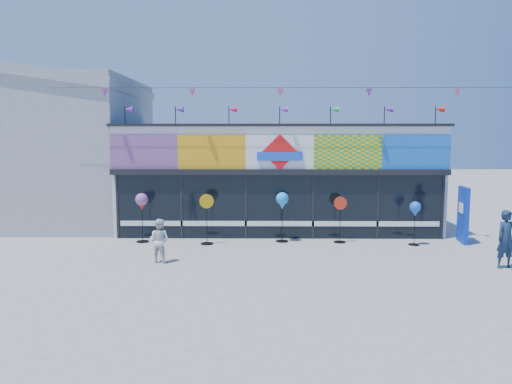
{
  "coord_description": "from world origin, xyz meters",
  "views": [
    {
      "loc": [
        -0.63,
        -14.2,
        3.7
      ],
      "look_at": [
        -0.82,
        2.0,
        1.84
      ],
      "focal_mm": 35.0,
      "sensor_mm": 36.0,
      "label": 1
    }
  ],
  "objects_px": {
    "blue_sign": "(463,215)",
    "child": "(159,240)",
    "spinner_2": "(282,202)",
    "spinner_3": "(340,218)",
    "spinner_0": "(142,203)",
    "spinner_4": "(415,210)",
    "spinner_1": "(207,218)",
    "adult_man": "(506,239)"
  },
  "relations": [
    {
      "from": "spinner_0",
      "to": "adult_man",
      "type": "relative_size",
      "value": 1.05
    },
    {
      "from": "child",
      "to": "spinner_2",
      "type": "bearing_deg",
      "value": -123.49
    },
    {
      "from": "spinner_1",
      "to": "child",
      "type": "distance_m",
      "value": 2.68
    },
    {
      "from": "spinner_1",
      "to": "adult_man",
      "type": "height_order",
      "value": "spinner_1"
    },
    {
      "from": "spinner_4",
      "to": "spinner_3",
      "type": "bearing_deg",
      "value": 171.17
    },
    {
      "from": "blue_sign",
      "to": "spinner_1",
      "type": "height_order",
      "value": "blue_sign"
    },
    {
      "from": "blue_sign",
      "to": "spinner_4",
      "type": "relative_size",
      "value": 1.3
    },
    {
      "from": "blue_sign",
      "to": "child",
      "type": "bearing_deg",
      "value": -157.98
    },
    {
      "from": "blue_sign",
      "to": "spinner_1",
      "type": "bearing_deg",
      "value": -171.28
    },
    {
      "from": "spinner_2",
      "to": "adult_man",
      "type": "bearing_deg",
      "value": -29.06
    },
    {
      "from": "spinner_0",
      "to": "spinner_4",
      "type": "bearing_deg",
      "value": -2.3
    },
    {
      "from": "blue_sign",
      "to": "spinner_0",
      "type": "distance_m",
      "value": 11.09
    },
    {
      "from": "spinner_0",
      "to": "spinner_2",
      "type": "distance_m",
      "value": 4.85
    },
    {
      "from": "spinner_3",
      "to": "child",
      "type": "height_order",
      "value": "spinner_3"
    },
    {
      "from": "spinner_3",
      "to": "spinner_0",
      "type": "bearing_deg",
      "value": -179.94
    },
    {
      "from": "blue_sign",
      "to": "spinner_0",
      "type": "height_order",
      "value": "blue_sign"
    },
    {
      "from": "spinner_3",
      "to": "child",
      "type": "distance_m",
      "value": 6.32
    },
    {
      "from": "blue_sign",
      "to": "spinner_1",
      "type": "xyz_separation_m",
      "value": [
        -8.8,
        -0.37,
        -0.07
      ]
    },
    {
      "from": "spinner_1",
      "to": "adult_man",
      "type": "distance_m",
      "value": 9.17
    },
    {
      "from": "spinner_2",
      "to": "child",
      "type": "distance_m",
      "value": 4.73
    },
    {
      "from": "spinner_0",
      "to": "spinner_1",
      "type": "distance_m",
      "value": 2.34
    },
    {
      "from": "blue_sign",
      "to": "spinner_3",
      "type": "relative_size",
      "value": 1.21
    },
    {
      "from": "blue_sign",
      "to": "spinner_2",
      "type": "relative_size",
      "value": 1.12
    },
    {
      "from": "spinner_2",
      "to": "child",
      "type": "bearing_deg",
      "value": -142.35
    },
    {
      "from": "spinner_1",
      "to": "adult_man",
      "type": "xyz_separation_m",
      "value": [
        8.68,
        -2.96,
        -0.09
      ]
    },
    {
      "from": "blue_sign",
      "to": "spinner_2",
      "type": "height_order",
      "value": "blue_sign"
    },
    {
      "from": "spinner_0",
      "to": "spinner_4",
      "type": "relative_size",
      "value": 1.15
    },
    {
      "from": "spinner_0",
      "to": "child",
      "type": "distance_m",
      "value": 3.05
    },
    {
      "from": "spinner_0",
      "to": "child",
      "type": "height_order",
      "value": "spinner_0"
    },
    {
      "from": "spinner_2",
      "to": "spinner_4",
      "type": "distance_m",
      "value": 4.47
    },
    {
      "from": "spinner_4",
      "to": "child",
      "type": "height_order",
      "value": "spinner_4"
    },
    {
      "from": "blue_sign",
      "to": "child",
      "type": "relative_size",
      "value": 1.51
    },
    {
      "from": "spinner_3",
      "to": "child",
      "type": "bearing_deg",
      "value": -154.28
    },
    {
      "from": "spinner_2",
      "to": "adult_man",
      "type": "relative_size",
      "value": 1.06
    },
    {
      "from": "spinner_4",
      "to": "blue_sign",
      "type": "bearing_deg",
      "value": 13.57
    },
    {
      "from": "spinner_0",
      "to": "spinner_3",
      "type": "bearing_deg",
      "value": 0.06
    },
    {
      "from": "spinner_0",
      "to": "spinner_1",
      "type": "xyz_separation_m",
      "value": [
        2.28,
        -0.31,
        -0.46
      ]
    },
    {
      "from": "spinner_1",
      "to": "spinner_4",
      "type": "bearing_deg",
      "value": -0.49
    },
    {
      "from": "spinner_0",
      "to": "child",
      "type": "bearing_deg",
      "value": -67.07
    },
    {
      "from": "adult_man",
      "to": "spinner_0",
      "type": "bearing_deg",
      "value": 151.84
    },
    {
      "from": "blue_sign",
      "to": "child",
      "type": "xyz_separation_m",
      "value": [
        -9.92,
        -2.79,
        -0.33
      ]
    },
    {
      "from": "spinner_4",
      "to": "spinner_2",
      "type": "bearing_deg",
      "value": 173.69
    }
  ]
}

